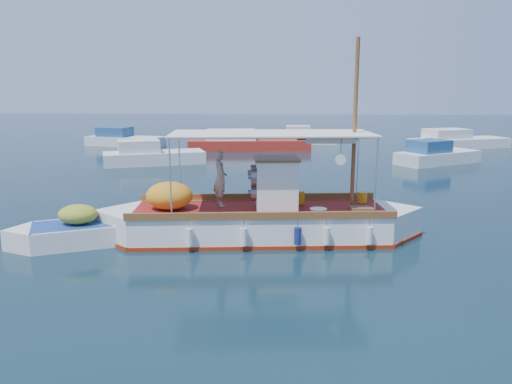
{
  "coord_description": "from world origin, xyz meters",
  "views": [
    {
      "loc": [
        0.29,
        -16.21,
        4.89
      ],
      "look_at": [
        -0.57,
        0.0,
        1.51
      ],
      "focal_mm": 35.0,
      "sensor_mm": 36.0,
      "label": 1
    }
  ],
  "objects": [
    {
      "name": "ground",
      "position": [
        0.0,
        0.0,
        0.0
      ],
      "size": [
        160.0,
        160.0,
        0.0
      ],
      "primitive_type": "plane",
      "color": "black",
      "rests_on": "ground"
    },
    {
      "name": "bg_boat_ne",
      "position": [
        10.41,
        17.03,
        0.49
      ],
      "size": [
        6.16,
        5.01,
        1.8
      ],
      "rotation": [
        0.0,
        0.0,
        0.57
      ],
      "color": "silver",
      "rests_on": "ground"
    },
    {
      "name": "bg_boat_far_n",
      "position": [
        2.29,
        28.79,
        0.49
      ],
      "size": [
        5.28,
        2.18,
        1.8
      ],
      "rotation": [
        0.0,
        0.0,
        0.03
      ],
      "color": "silver",
      "rests_on": "ground"
    },
    {
      "name": "bg_boat_far_w",
      "position": [
        -13.5,
        26.27,
        0.49
      ],
      "size": [
        6.98,
        3.68,
        1.8
      ],
      "rotation": [
        0.0,
        0.0,
        -0.22
      ],
      "color": "silver",
      "rests_on": "ground"
    },
    {
      "name": "dinghy",
      "position": [
        -5.55,
        -0.91,
        0.31
      ],
      "size": [
        5.5,
        3.29,
        1.47
      ],
      "rotation": [
        0.0,
        0.0,
        0.41
      ],
      "color": "white",
      "rests_on": "ground"
    },
    {
      "name": "bg_boat_e",
      "position": [
        14.75,
        26.08,
        0.49
      ],
      "size": [
        8.89,
        5.53,
        1.8
      ],
      "rotation": [
        0.0,
        0.0,
        0.37
      ],
      "color": "silver",
      "rests_on": "ground"
    },
    {
      "name": "bg_boat_n",
      "position": [
        -2.73,
        24.21,
        0.49
      ],
      "size": [
        9.99,
        3.7,
        1.8
      ],
      "rotation": [
        0.0,
        0.0,
        0.09
      ],
      "color": "#A2261B",
      "rests_on": "ground"
    },
    {
      "name": "fishing_caique",
      "position": [
        -0.51,
        -0.19,
        0.59
      ],
      "size": [
        10.91,
        3.63,
        6.68
      ],
      "rotation": [
        0.0,
        0.0,
        0.09
      ],
      "color": "white",
      "rests_on": "ground"
    },
    {
      "name": "bg_boat_nw",
      "position": [
        -8.34,
        15.91,
        0.49
      ],
      "size": [
        6.88,
        4.47,
        1.8
      ],
      "rotation": [
        0.0,
        0.0,
        0.35
      ],
      "color": "silver",
      "rests_on": "ground"
    }
  ]
}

